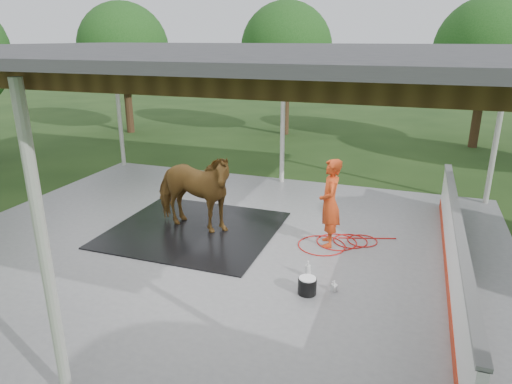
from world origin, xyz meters
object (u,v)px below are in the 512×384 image
(horse, at_px, (192,191))
(wash_bucket, at_px, (307,285))
(handler, at_px, (330,203))
(dasher_board, at_px, (453,252))

(horse, distance_m, wash_bucket, 3.68)
(handler, height_order, wash_bucket, handler)
(dasher_board, distance_m, wash_bucket, 2.76)
(horse, distance_m, handler, 3.07)
(horse, bearing_deg, wash_bucket, -112.99)
(wash_bucket, bearing_deg, handler, 91.14)
(dasher_board, xyz_separation_m, handler, (-2.40, 0.71, 0.40))
(dasher_board, relative_size, handler, 4.25)
(dasher_board, relative_size, horse, 3.65)
(handler, xyz_separation_m, wash_bucket, (0.04, -2.09, -0.79))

